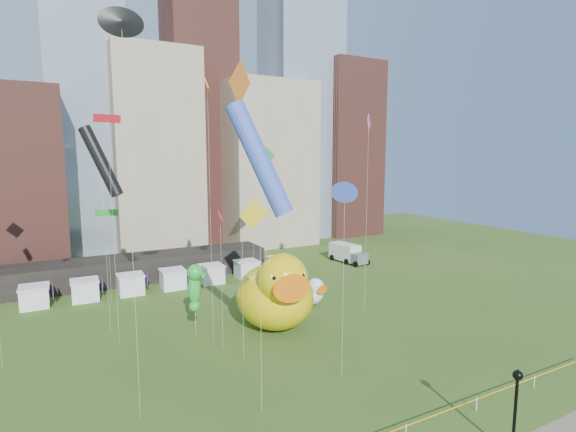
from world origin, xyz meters
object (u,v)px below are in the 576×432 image
big_duck (276,293)px  small_duck (310,292)px  lamppost (516,403)px  box_truck (347,253)px  seahorse_green (195,284)px  seahorse_purple (275,287)px

big_duck → small_duck: (6.31, 4.40, -2.10)m
lamppost → box_truck: size_ratio=0.75×
small_duck → box_truck: 21.25m
seahorse_green → big_duck: bearing=-39.2°
small_duck → box_truck: small_duck is taller
big_duck → seahorse_purple: (1.17, 2.70, -0.36)m
small_duck → seahorse_purple: (-5.14, -1.70, 1.74)m
small_duck → lamppost: (-2.90, -26.42, 1.65)m
big_duck → box_truck: bearing=51.1°
seahorse_purple → box_truck: bearing=18.6°
seahorse_green → lamppost: bearing=-89.9°
seahorse_purple → box_truck: size_ratio=0.67×
small_duck → box_truck: size_ratio=0.66×
seahorse_green → small_duck: bearing=-13.8°
seahorse_green → lamppost: (10.66, -24.02, -1.76)m
lamppost → big_duck: bearing=98.8°
lamppost → small_duck: bearing=83.7°
big_duck → seahorse_green: 7.64m
big_duck → box_truck: 28.96m
small_duck → lamppost: bearing=-110.6°
seahorse_green → lamppost: 26.34m
small_duck → box_truck: bearing=29.0°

